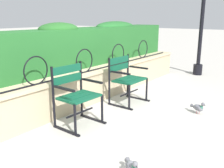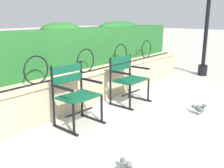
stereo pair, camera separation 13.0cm
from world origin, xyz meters
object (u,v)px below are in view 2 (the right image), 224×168
(pigeon_near_chairs, at_px, (199,108))
(pigeon_far_side, at_px, (126,167))
(park_chair_left, at_px, (75,93))
(park_chair_right, at_px, (128,78))
(lamppost, at_px, (208,6))

(pigeon_near_chairs, relative_size, pigeon_far_side, 1.11)
(pigeon_near_chairs, bearing_deg, park_chair_left, 138.41)
(park_chair_left, height_order, park_chair_right, park_chair_left)
(pigeon_far_side, xyz_separation_m, lamppost, (5.02, 1.02, 1.71))
(park_chair_left, height_order, lamppost, lamppost)
(park_chair_left, relative_size, park_chair_right, 1.05)
(pigeon_near_chairs, relative_size, lamppost, 0.08)
(pigeon_near_chairs, distance_m, lamppost, 3.53)
(park_chair_left, relative_size, pigeon_near_chairs, 3.24)
(pigeon_near_chairs, bearing_deg, lamppost, 18.57)
(park_chair_left, distance_m, pigeon_near_chairs, 2.01)
(park_chair_right, distance_m, pigeon_far_side, 2.33)
(lamppost, bearing_deg, park_chair_right, 174.64)
(pigeon_near_chairs, distance_m, pigeon_far_side, 2.09)
(park_chair_right, bearing_deg, park_chair_left, 178.48)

